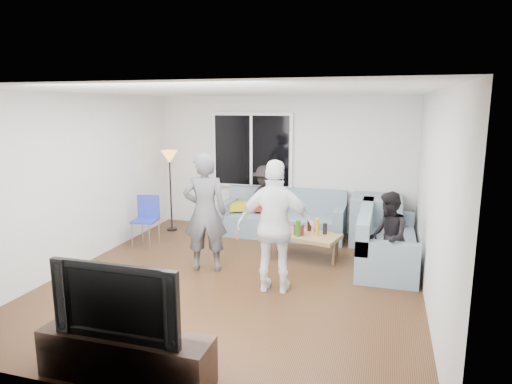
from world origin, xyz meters
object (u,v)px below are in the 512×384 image
(tv_console, at_px, (126,356))
(player_left, at_px, (205,212))
(sofa_back_section, at_px, (283,214))
(sofa_right_section, at_px, (387,237))
(floor_lamp, at_px, (171,191))
(television, at_px, (123,297))
(spectator_right, at_px, (388,237))
(spectator_back, at_px, (265,200))
(side_chair, at_px, (145,221))
(coffee_table, at_px, (304,246))
(player_right, at_px, (276,227))

(tv_console, bearing_deg, player_left, 97.80)
(sofa_back_section, xyz_separation_m, sofa_right_section, (1.89, -1.02, 0.00))
(player_left, bearing_deg, sofa_back_section, -124.30)
(player_left, bearing_deg, floor_lamp, -65.81)
(floor_lamp, distance_m, television, 4.89)
(spectator_right, xyz_separation_m, spectator_back, (-2.25, 1.76, 0.02))
(side_chair, xyz_separation_m, spectator_back, (1.82, 1.27, 0.23))
(floor_lamp, height_order, television, floor_lamp)
(coffee_table, height_order, player_left, player_left)
(sofa_back_section, relative_size, sofa_right_section, 1.15)
(side_chair, bearing_deg, floor_lamp, 81.48)
(side_chair, bearing_deg, television, -70.80)
(sofa_right_section, height_order, side_chair, side_chair)
(sofa_back_section, bearing_deg, coffee_table, -61.33)
(player_right, bearing_deg, television, 65.54)
(sofa_back_section, relative_size, tv_console, 1.44)
(coffee_table, xyz_separation_m, spectator_back, (-0.97, 1.15, 0.46))
(floor_lamp, height_order, player_right, player_right)
(tv_console, height_order, television, television)
(sofa_right_section, distance_m, spectator_back, 2.49)
(player_right, xyz_separation_m, spectator_right, (1.40, 0.78, -0.24))
(side_chair, bearing_deg, player_right, -34.04)
(player_left, bearing_deg, tv_console, 82.41)
(coffee_table, distance_m, side_chair, 2.81)
(spectator_right, height_order, tv_console, spectator_right)
(television, bearing_deg, sofa_back_section, 86.09)
(player_right, distance_m, spectator_right, 1.62)
(floor_lamp, distance_m, player_right, 3.50)
(side_chair, xyz_separation_m, spectator_right, (4.07, -0.49, 0.20))
(player_left, xyz_separation_m, spectator_right, (2.59, 0.31, -0.24))
(spectator_back, height_order, television, spectator_back)
(coffee_table, relative_size, floor_lamp, 0.71)
(sofa_back_section, xyz_separation_m, coffee_table, (0.61, -1.12, -0.22))
(spectator_right, bearing_deg, spectator_back, -137.84)
(sofa_back_section, relative_size, spectator_right, 1.82)
(player_right, xyz_separation_m, tv_console, (-0.81, -2.26, -0.66))
(sofa_back_section, height_order, player_right, player_right)
(sofa_back_section, distance_m, coffee_table, 1.29)
(spectator_right, distance_m, tv_console, 3.78)
(sofa_back_section, bearing_deg, spectator_back, 175.21)
(coffee_table, bearing_deg, player_right, -95.23)
(spectator_right, bearing_deg, player_right, -70.69)
(player_right, bearing_deg, sofa_back_section, -83.82)
(sofa_back_section, relative_size, spectator_back, 1.75)
(player_right, bearing_deg, tv_console, 65.54)
(spectator_back, xyz_separation_m, tv_console, (0.03, -4.80, -0.44))
(player_left, height_order, player_right, player_left)
(sofa_back_section, height_order, spectator_back, spectator_back)
(tv_console, bearing_deg, side_chair, 117.72)
(sofa_back_section, height_order, side_chair, side_chair)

